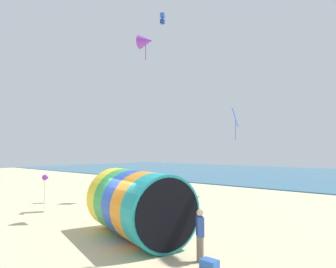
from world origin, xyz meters
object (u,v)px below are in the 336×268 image
Objects in this scene: beach_flag at (47,179)px; giant_inflatable_tube at (137,204)px; kite_handler at (200,235)px; kite_purple_delta at (146,41)px; kite_blue_box at (162,18)px; kite_blue_diamond at (235,118)px; cooler_box at (209,266)px.

giant_inflatable_tube is at bearing 0.33° from beach_flag.
kite_purple_delta is at bearing 150.40° from kite_handler.
giant_inflatable_tube is 3.67× the size of kite_purple_delta.
kite_handler is at bearing -2.12° from beach_flag.
kite_purple_delta reaches higher than giant_inflatable_tube.
kite_handler is 11.43m from beach_flag.
kite_blue_box is 0.34× the size of kite_blue_diamond.
kite_blue_diamond reaches higher than cooler_box.
kite_blue_diamond is (3.68, 5.07, -7.91)m from kite_blue_box.
kite_blue_box is 0.40× the size of beach_flag.
kite_purple_delta is 9.98m from beach_flag.
cooler_box is at bearing -64.53° from kite_blue_diamond.
kite_blue_diamond is (-2.79, 13.77, 5.05)m from giant_inflatable_tube.
kite_blue_box is (-6.47, 8.70, 12.96)m from giant_inflatable_tube.
cooler_box is (7.01, -14.72, -6.28)m from kite_blue_diamond.
kite_purple_delta reaches higher than cooler_box.
beach_flag reaches higher than kite_handler.
kite_blue_diamond is at bearing 113.98° from kite_handler.
giant_inflatable_tube is 2.48× the size of beach_flag.
kite_blue_diamond reaches higher than kite_handler.
cooler_box is (0.68, -0.48, -0.70)m from kite_handler.
cooler_box is (6.85, -3.99, -9.76)m from kite_purple_delta.
kite_purple_delta reaches higher than kite_handler.
giant_inflatable_tube is at bearing -53.39° from kite_blue_box.
kite_purple_delta is 8.15m from kite_blue_box.
giant_inflatable_tube is 4.50m from cooler_box.
giant_inflatable_tube reaches higher than beach_flag.
giant_inflatable_tube is 3.26× the size of kite_handler.
beach_flag is at bearing -110.00° from kite_blue_diamond.
kite_purple_delta is (-2.62, 3.04, 8.53)m from giant_inflatable_tube.
kite_handler is 1.09m from cooler_box.
giant_inflatable_tube is at bearing -49.21° from kite_purple_delta.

